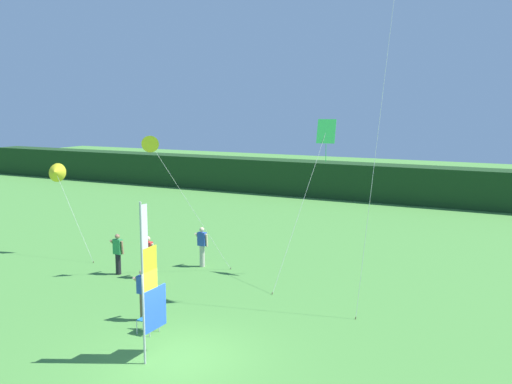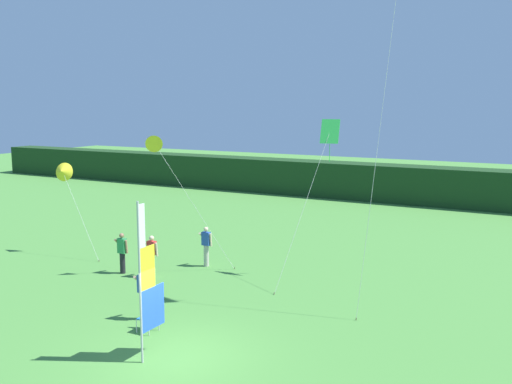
% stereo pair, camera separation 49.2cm
% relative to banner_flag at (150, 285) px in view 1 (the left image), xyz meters
% --- Properties ---
extents(ground_plane, '(120.00, 120.00, 0.00)m').
position_rel_banner_flag_xyz_m(ground_plane, '(0.50, 0.41, -2.12)').
color(ground_plane, '#478438').
extents(distant_treeline, '(80.00, 2.40, 2.60)m').
position_rel_banner_flag_xyz_m(distant_treeline, '(0.50, 28.81, -0.82)').
color(distant_treeline, '#193819').
rests_on(distant_treeline, ground).
extents(banner_flag, '(0.06, 1.03, 4.42)m').
position_rel_banner_flag_xyz_m(banner_flag, '(0.00, 0.00, 0.00)').
color(banner_flag, '#B7B7BC').
rests_on(banner_flag, ground).
extents(person_near_banner, '(0.55, 0.48, 1.70)m').
position_rel_banner_flag_xyz_m(person_near_banner, '(-2.01, 2.26, -1.21)').
color(person_near_banner, brown).
rests_on(person_near_banner, ground).
extents(person_mid_field, '(0.55, 0.48, 1.72)m').
position_rel_banner_flag_xyz_m(person_mid_field, '(-3.67, 8.44, -1.20)').
color(person_mid_field, '#B7B2A3').
rests_on(person_mid_field, ground).
extents(person_far_left, '(0.55, 0.48, 1.70)m').
position_rel_banner_flag_xyz_m(person_far_left, '(-4.71, 6.08, -1.21)').
color(person_far_left, '#B7B2A3').
rests_on(person_far_left, ground).
extents(person_far_right, '(0.55, 0.48, 1.69)m').
position_rel_banner_flag_xyz_m(person_far_right, '(-6.12, 5.92, -1.22)').
color(person_far_right, black).
rests_on(person_far_right, ground).
extents(folding_chair, '(0.51, 0.51, 0.89)m').
position_rel_banner_flag_xyz_m(folding_chair, '(-1.25, 1.59, -1.61)').
color(folding_chair, '#BCBCC1').
rests_on(folding_chair, ground).
extents(kite_green_diamond_1, '(1.20, 3.55, 6.31)m').
position_rel_banner_flag_xyz_m(kite_green_diamond_1, '(1.36, 9.60, 3.50)').
color(kite_green_diamond_1, brown).
rests_on(kite_green_diamond_1, ground).
extents(kite_yellow_delta_2, '(3.06, 0.94, 4.27)m').
position_rel_banner_flag_xyz_m(kite_yellow_delta_2, '(-10.79, 7.33, 1.69)').
color(kite_yellow_delta_2, brown).
rests_on(kite_yellow_delta_2, ground).
extents(kite_yellow_delta_3, '(2.71, 2.61, 5.74)m').
position_rel_banner_flag_xyz_m(kite_yellow_delta_3, '(-4.67, 6.39, 3.24)').
color(kite_yellow_delta_3, brown).
rests_on(kite_yellow_delta_3, ground).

